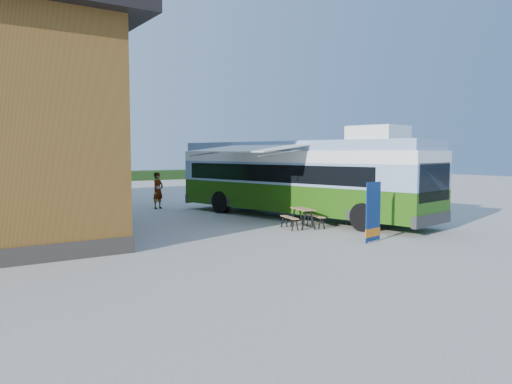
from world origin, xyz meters
TOP-DOWN VIEW (x-y plane):
  - ground at (0.00, 0.00)m, footprint 100.00×100.00m
  - hedge at (8.00, 38.00)m, footprint 40.00×3.00m
  - bus at (2.60, 3.42)m, footprint 5.26×13.43m
  - awning at (0.15, 3.62)m, footprint 3.89×5.34m
  - banner at (0.79, -2.79)m, footprint 0.87×0.29m
  - picnic_table at (0.78, 0.89)m, footprint 1.65×1.54m
  - person_a at (-1.18, 10.60)m, footprint 0.84×0.72m
  - person_b at (-4.50, 7.13)m, footprint 1.12×1.07m
  - slurry_tanker at (-5.70, 12.31)m, footprint 2.53×6.27m

SIDE VIEW (x-z plane):
  - ground at x=0.00m, z-range 0.00..0.00m
  - hedge at x=8.00m, z-range 0.00..1.00m
  - picnic_table at x=0.78m, z-range 0.20..0.99m
  - banner at x=0.79m, z-range -0.18..1.83m
  - person_b at x=-4.50m, z-range 0.00..1.81m
  - person_a at x=-1.18m, z-range 0.00..1.94m
  - slurry_tanker at x=-5.70m, z-range 0.18..2.51m
  - bus at x=2.60m, z-range -0.09..3.95m
  - awning at x=0.15m, z-range 2.65..3.21m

